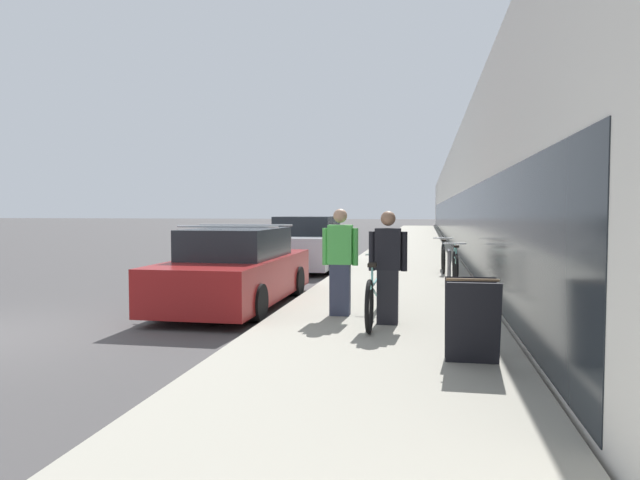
% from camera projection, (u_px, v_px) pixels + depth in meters
% --- Properties ---
extents(sidewalk_slab, '(3.48, 70.00, 0.11)m').
position_uv_depth(sidewalk_slab, '(412.00, 246.00, 27.18)').
color(sidewalk_slab, '#A39E8E').
rests_on(sidewalk_slab, ground).
extents(storefront_facade, '(10.01, 70.00, 4.73)m').
position_uv_depth(storefront_facade, '(531.00, 200.00, 33.69)').
color(storefront_facade, silver).
rests_on(storefront_facade, ground).
extents(tandem_bicycle, '(0.52, 2.90, 0.91)m').
position_uv_depth(tandem_bicycle, '(376.00, 293.00, 8.58)').
color(tandem_bicycle, black).
rests_on(tandem_bicycle, sidewalk_slab).
extents(person_rider, '(0.55, 0.22, 1.62)m').
position_uv_depth(person_rider, '(388.00, 267.00, 8.15)').
color(person_rider, black).
rests_on(person_rider, sidewalk_slab).
extents(person_bystander, '(0.56, 0.22, 1.65)m').
position_uv_depth(person_bystander, '(340.00, 262.00, 8.82)').
color(person_bystander, '#33384C').
rests_on(person_bystander, sidewalk_slab).
extents(bike_rack_hoop, '(0.05, 0.60, 0.84)m').
position_uv_depth(bike_rack_hoop, '(449.00, 266.00, 11.42)').
color(bike_rack_hoop, '#4C4C51').
rests_on(bike_rack_hoop, sidewalk_slab).
extents(cruiser_bike_nearest, '(0.52, 1.68, 0.88)m').
position_uv_depth(cruiser_bike_nearest, '(455.00, 267.00, 12.73)').
color(cruiser_bike_nearest, black).
rests_on(cruiser_bike_nearest, sidewalk_slab).
extents(cruiser_bike_middle, '(0.52, 1.82, 0.89)m').
position_uv_depth(cruiser_bike_middle, '(443.00, 258.00, 15.13)').
color(cruiser_bike_middle, black).
rests_on(cruiser_bike_middle, sidewalk_slab).
extents(sandwich_board_sign, '(0.56, 0.56, 0.90)m').
position_uv_depth(sandwich_board_sign, '(472.00, 320.00, 6.14)').
color(sandwich_board_sign, black).
rests_on(sandwich_board_sign, sidewalk_slab).
extents(parked_sedan_curbside, '(1.83, 4.63, 1.48)m').
position_uv_depth(parked_sedan_curbside, '(237.00, 270.00, 10.37)').
color(parked_sedan_curbside, maroon).
rests_on(parked_sedan_curbside, ground).
extents(vintage_roadster_curbside, '(1.94, 4.61, 1.57)m').
position_uv_depth(vintage_roadster_curbside, '(308.00, 245.00, 16.88)').
color(vintage_roadster_curbside, silver).
rests_on(vintage_roadster_curbside, ground).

